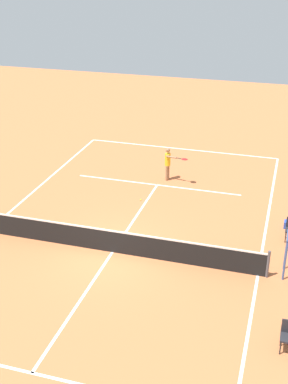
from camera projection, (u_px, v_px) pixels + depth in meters
ground_plane at (112, 252)px, 19.69m from camera, size 60.00×60.00×0.00m
court_lines at (112, 252)px, 19.69m from camera, size 11.12×23.79×0.01m
tennis_net at (112, 241)px, 19.48m from camera, size 11.72×0.10×1.07m
player_serving at (169, 161)px, 25.46m from camera, size 1.25×0.73×1.70m
tennis_ball at (141, 200)px, 23.75m from camera, size 0.07×0.07×0.07m
courtside_chair_near at (288, 335)px, 14.65m from camera, size 0.44×0.46×0.95m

